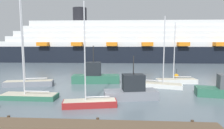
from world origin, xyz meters
name	(u,v)px	position (x,y,z in m)	size (l,w,h in m)	color
ground_plane	(103,107)	(0.00, 0.00, 0.00)	(600.00, 600.00, 0.00)	slate
dock_pier	(96,127)	(0.00, -4.96, 0.21)	(18.08, 1.96, 0.51)	brown
sailboat_0	(159,84)	(7.11, 8.97, 0.46)	(6.53, 3.30, 9.99)	white
sailboat_1	(176,80)	(10.28, 11.94, 0.48)	(6.39, 2.35, 9.40)	white
sailboat_2	(29,95)	(-8.74, 2.33, 0.49)	(6.40, 2.02, 11.42)	#2D6B51
sailboat_3	(29,82)	(-11.88, 8.60, 0.64)	(7.09, 2.91, 12.70)	gray
sailboat_4	(90,102)	(-1.35, 0.07, 0.49)	(5.49, 2.35, 10.26)	maroon
fishing_boat_1	(95,76)	(-2.51, 11.55, 1.09)	(7.56, 2.86, 5.87)	#2D6B51
fishing_boat_2	(131,90)	(2.90, 3.01, 1.01)	(6.25, 3.14, 4.91)	gray
channel_buoy_2	(176,76)	(11.53, 16.60, 0.38)	(0.75, 0.75, 1.66)	orange
cruise_ship	(128,44)	(3.47, 47.29, 5.76)	(91.98, 15.48, 17.90)	black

